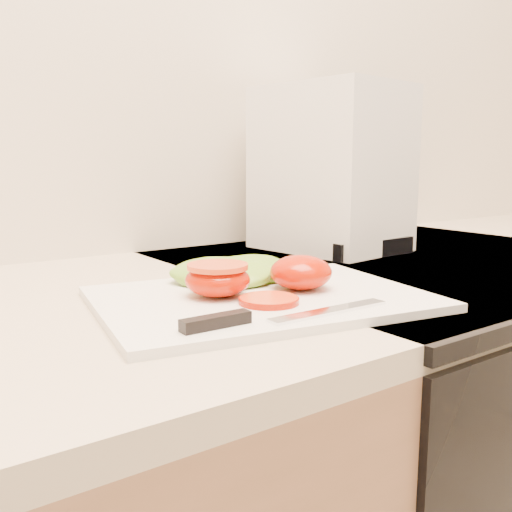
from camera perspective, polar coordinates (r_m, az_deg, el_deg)
stove at (r=1.20m, az=14.43°, el=-22.67°), size 0.76×0.66×0.93m
cutting_board at (r=0.68m, az=0.49°, el=-4.29°), size 0.42×0.34×0.01m
tomato_half_dome at (r=0.70m, az=4.51°, el=-1.63°), size 0.08×0.08×0.04m
tomato_half_cut at (r=0.67m, az=-3.85°, el=-2.25°), size 0.08×0.08×0.04m
tomato_slice_0 at (r=0.64m, az=1.29°, el=-4.44°), size 0.07×0.07×0.01m
lettuce_leaf_0 at (r=0.74m, az=-3.27°, el=-1.71°), size 0.17×0.16×0.03m
lettuce_leaf_1 at (r=0.76m, az=-0.11°, el=-1.35°), size 0.12×0.09×0.03m
knife at (r=0.57m, az=0.70°, el=-6.12°), size 0.24×0.04×0.01m
appliance at (r=1.08m, az=7.50°, el=8.62°), size 0.23×0.27×0.30m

